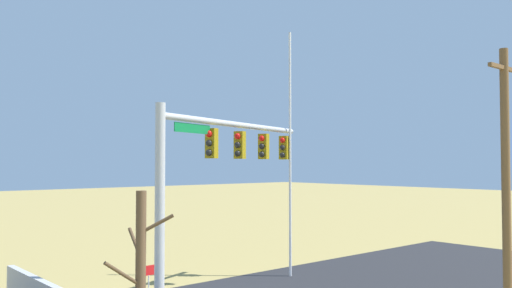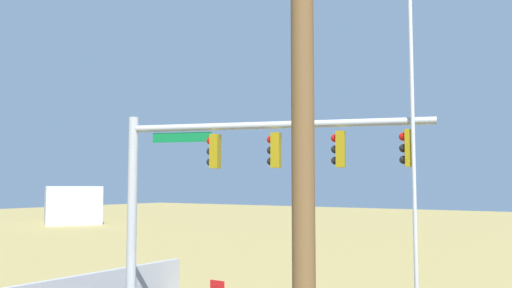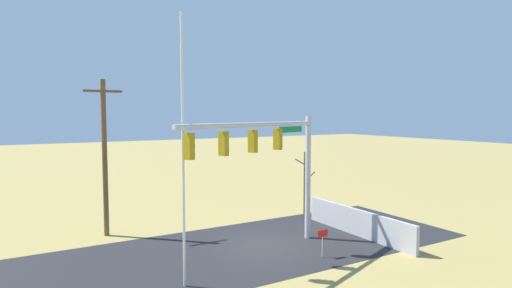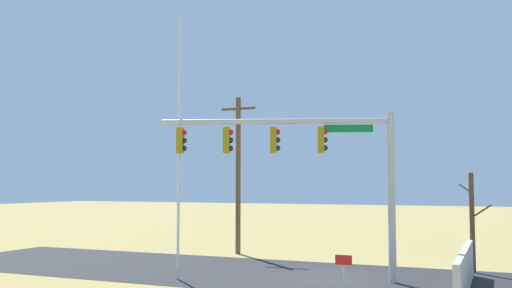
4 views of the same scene
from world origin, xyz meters
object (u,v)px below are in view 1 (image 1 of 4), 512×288
signal_mast (218,162)px  open_sign (149,275)px  flagpole (290,153)px  utility_pole (506,174)px

signal_mast → open_sign: signal_mast is taller
flagpole → open_sign: bearing=-1.0°
signal_mast → flagpole: bearing=-162.8°
flagpole → open_sign: size_ratio=8.12×
utility_pole → open_sign: (7.67, -8.17, -3.30)m
flagpole → open_sign: (6.37, -0.11, -4.05)m
open_sign → flagpole: bearing=179.0°
flagpole → open_sign: 7.55m
utility_pole → open_sign: 11.69m
flagpole → utility_pole: bearing=99.2°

